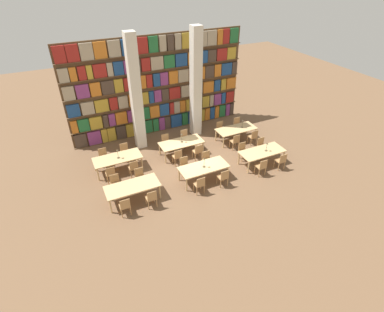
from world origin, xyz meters
name	(u,v)px	position (x,y,z in m)	size (l,w,h in m)	color
ground_plane	(191,166)	(0.00, 0.00, 0.00)	(40.00, 40.00, 0.00)	brown
bookshelf_bank	(159,87)	(0.00, 4.19, 2.69)	(10.17, 0.35, 5.50)	brown
pillar_left	(136,95)	(-1.67, 2.91, 3.00)	(0.52, 0.52, 6.00)	silver
pillar_center	(196,85)	(1.67, 2.91, 3.00)	(0.52, 0.52, 6.00)	silver
reading_table_0	(132,187)	(-3.29, -1.19, 0.67)	(2.28, 1.00, 0.73)	tan
chair_0	(125,206)	(-3.84, -1.98, 0.49)	(0.42, 0.40, 0.89)	tan
chair_1	(116,183)	(-3.84, -0.41, 0.49)	(0.42, 0.40, 0.89)	tan
chair_2	(151,198)	(-2.73, -1.98, 0.49)	(0.42, 0.40, 0.89)	tan
chair_3	(140,177)	(-2.73, -0.41, 0.49)	(0.42, 0.40, 0.89)	tan
reading_table_1	(204,168)	(0.06, -1.25, 0.67)	(2.28, 1.00, 0.73)	tan
chair_4	(200,184)	(-0.54, -2.04, 0.49)	(0.42, 0.40, 0.89)	tan
chair_5	(185,165)	(-0.54, -0.47, 0.49)	(0.42, 0.40, 0.89)	tan
chair_6	(223,177)	(0.65, -2.04, 0.49)	(0.42, 0.40, 0.89)	tan
chair_7	(207,159)	(0.65, -0.47, 0.49)	(0.42, 0.40, 0.89)	tan
desk_lamp_0	(204,161)	(0.06, -1.27, 1.07)	(0.14, 0.14, 0.50)	brown
reading_table_2	(262,152)	(3.29, -1.33, 0.67)	(2.28, 1.00, 0.73)	tan
chair_8	(261,166)	(2.70, -2.11, 0.49)	(0.42, 0.40, 0.89)	tan
chair_9	(243,150)	(2.70, -0.54, 0.49)	(0.42, 0.40, 0.89)	tan
chair_10	(281,161)	(3.86, -2.11, 0.49)	(0.42, 0.40, 0.89)	tan
chair_11	(262,145)	(3.86, -0.54, 0.49)	(0.42, 0.40, 0.89)	tan
desk_lamp_1	(267,145)	(3.48, -1.38, 1.04)	(0.14, 0.14, 0.46)	brown
reading_table_3	(118,159)	(-3.34, 1.19, 0.67)	(2.28, 1.00, 0.73)	tan
chair_12	(111,173)	(-3.88, 0.41, 0.49)	(0.42, 0.40, 0.89)	tan
chair_13	(104,156)	(-3.88, 1.97, 0.49)	(0.42, 0.40, 0.89)	tan
chair_14	(134,168)	(-2.79, 0.41, 0.49)	(0.42, 0.40, 0.89)	tan
chair_15	(125,151)	(-2.79, 1.97, 0.49)	(0.42, 0.40, 0.89)	tan
desk_lamp_2	(118,152)	(-3.29, 1.14, 1.06)	(0.14, 0.14, 0.49)	brown
reading_table_4	(181,143)	(0.01, 1.18, 0.67)	(2.28, 1.00, 0.73)	tan
chair_16	(177,156)	(-0.55, 0.40, 0.49)	(0.42, 0.40, 0.89)	tan
chair_17	(166,142)	(-0.55, 1.96, 0.49)	(0.42, 0.40, 0.89)	tan
chair_18	(198,151)	(0.56, 0.40, 0.49)	(0.42, 0.40, 0.89)	tan
chair_19	(185,137)	(0.56, 1.96, 0.49)	(0.42, 0.40, 0.89)	tan
desk_lamp_3	(182,136)	(0.04, 1.20, 1.07)	(0.14, 0.14, 0.50)	brown
reading_table_5	(236,130)	(3.38, 1.21, 0.67)	(2.28, 1.00, 0.73)	tan
chair_20	(235,141)	(2.83, 0.43, 0.49)	(0.42, 0.40, 0.89)	tan
chair_21	(221,128)	(2.83, 1.99, 0.49)	(0.42, 0.40, 0.89)	tan
chair_22	(253,136)	(4.00, 0.43, 0.49)	(0.42, 0.40, 0.89)	tan
chair_23	(238,124)	(4.00, 1.99, 0.49)	(0.42, 0.40, 0.89)	tan
desk_lamp_4	(243,122)	(3.75, 1.19, 1.06)	(0.14, 0.14, 0.48)	brown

